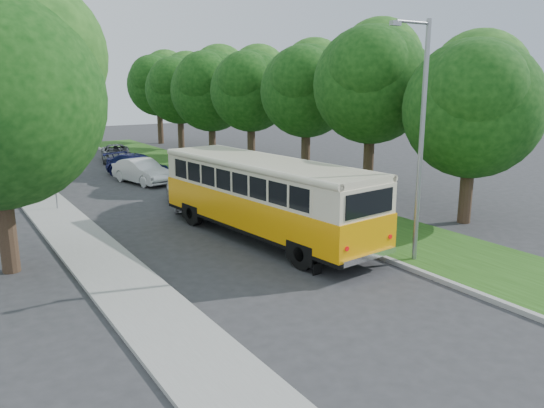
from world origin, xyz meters
TOP-DOWN VIEW (x-y plane):
  - ground at (0.00, 0.00)m, footprint 120.00×120.00m
  - curb at (3.60, 5.00)m, footprint 0.20×70.00m
  - grass_verge at (5.95, 5.00)m, footprint 4.50×70.00m
  - sidewalk at (-4.80, 5.00)m, footprint 2.20×70.00m
  - treeline at (3.15, 17.99)m, footprint 24.27×41.91m
  - lamppost_near at (4.21, -2.50)m, footprint 1.71×0.16m
  - lamppost_far at (-4.70, 16.00)m, footprint 1.71×0.16m
  - warning_sign at (-4.50, 11.98)m, footprint 0.56×0.10m
  - vintage_bus at (1.45, 2.66)m, footprint 3.90×11.05m
  - car_silver at (1.23, 9.57)m, footprint 2.87×4.76m
  - car_white at (1.33, 16.57)m, footprint 2.56×4.75m
  - car_blue at (1.85, 18.96)m, footprint 3.53×5.40m
  - car_grey at (2.70, 26.35)m, footprint 3.15×4.97m

SIDE VIEW (x-z plane):
  - ground at x=0.00m, z-range 0.00..0.00m
  - sidewalk at x=-4.80m, z-range 0.00..0.12m
  - grass_verge at x=5.95m, z-range 0.00..0.13m
  - curb at x=3.60m, z-range 0.00..0.15m
  - car_grey at x=2.70m, z-range 0.00..1.28m
  - car_blue at x=1.85m, z-range 0.00..1.45m
  - car_white at x=1.33m, z-range 0.00..1.49m
  - car_silver at x=1.23m, z-range 0.00..1.52m
  - vintage_bus at x=1.45m, z-range 0.00..3.21m
  - warning_sign at x=-4.50m, z-range 0.46..2.96m
  - lamppost_far at x=-4.70m, z-range 0.37..7.87m
  - lamppost_near at x=4.21m, z-range 0.37..8.37m
  - treeline at x=3.15m, z-range 1.20..10.66m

